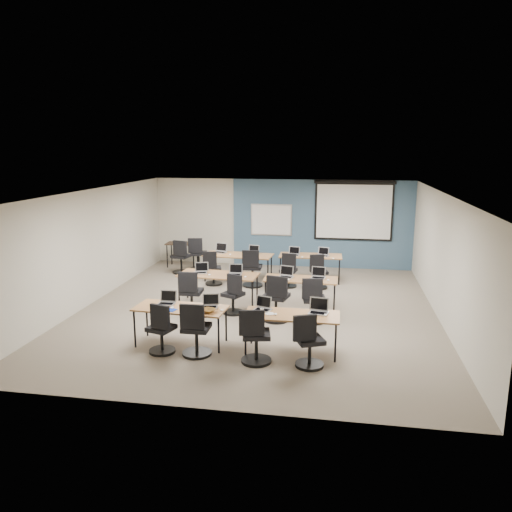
% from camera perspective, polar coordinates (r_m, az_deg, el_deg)
% --- Properties ---
extents(floor, '(8.00, 9.00, 0.02)m').
position_cam_1_polar(floor, '(11.54, 0.15, -6.18)').
color(floor, '#6B6354').
rests_on(floor, ground).
extents(ceiling, '(8.00, 9.00, 0.02)m').
position_cam_1_polar(ceiling, '(10.98, 0.15, 7.31)').
color(ceiling, white).
rests_on(ceiling, ground).
extents(wall_back, '(8.00, 0.04, 2.70)m').
position_cam_1_polar(wall_back, '(15.57, 2.89, 3.79)').
color(wall_back, beige).
rests_on(wall_back, ground).
extents(wall_front, '(8.00, 0.04, 2.70)m').
position_cam_1_polar(wall_front, '(6.94, -6.05, -7.24)').
color(wall_front, beige).
rests_on(wall_front, ground).
extents(wall_left, '(0.04, 9.00, 2.70)m').
position_cam_1_polar(wall_left, '(12.47, -18.30, 1.02)').
color(wall_left, beige).
rests_on(wall_left, ground).
extents(wall_right, '(0.04, 9.00, 2.70)m').
position_cam_1_polar(wall_right, '(11.25, 20.68, -0.34)').
color(wall_right, beige).
rests_on(wall_right, ground).
extents(blue_accent_panel, '(5.50, 0.04, 2.70)m').
position_cam_1_polar(blue_accent_panel, '(15.44, 7.50, 3.63)').
color(blue_accent_panel, '#3D5977').
rests_on(blue_accent_panel, wall_back).
extents(whiteboard, '(1.28, 0.03, 0.98)m').
position_cam_1_polar(whiteboard, '(15.52, 1.76, 4.15)').
color(whiteboard, '#BABABA').
rests_on(whiteboard, wall_back).
extents(projector_screen, '(2.40, 0.10, 1.82)m').
position_cam_1_polar(projector_screen, '(15.30, 11.11, 5.45)').
color(projector_screen, black).
rests_on(projector_screen, wall_back).
extents(training_table_front_left, '(1.72, 0.72, 0.73)m').
position_cam_1_polar(training_table_front_left, '(9.51, -8.62, -6.09)').
color(training_table_front_left, brown).
rests_on(training_table_front_left, floor).
extents(training_table_front_right, '(1.71, 0.71, 0.73)m').
position_cam_1_polar(training_table_front_right, '(9.05, 4.11, -6.94)').
color(training_table_front_right, '#9C5428').
rests_on(training_table_front_right, floor).
extents(training_table_mid_left, '(1.87, 0.78, 0.73)m').
position_cam_1_polar(training_table_mid_left, '(11.82, -4.33, -2.28)').
color(training_table_mid_left, brown).
rests_on(training_table_mid_left, floor).
extents(training_table_mid_right, '(1.67, 0.69, 0.73)m').
position_cam_1_polar(training_table_mid_right, '(11.45, 5.13, -2.82)').
color(training_table_mid_right, '#956841').
rests_on(training_table_mid_right, floor).
extents(training_table_back_left, '(1.89, 0.79, 0.73)m').
position_cam_1_polar(training_table_back_left, '(13.92, -2.03, -0.00)').
color(training_table_back_left, '#A46E47').
rests_on(training_table_back_left, floor).
extents(training_table_back_right, '(1.72, 0.72, 0.73)m').
position_cam_1_polar(training_table_back_right, '(13.91, 6.24, -0.10)').
color(training_table_back_right, brown).
rests_on(training_table_back_right, floor).
extents(laptop_0, '(0.32, 0.27, 0.24)m').
position_cam_1_polar(laptop_0, '(9.73, -10.12, -5.04)').
color(laptop_0, '#B6B6BB').
rests_on(laptop_0, training_table_front_left).
extents(mouse_0, '(0.07, 0.11, 0.04)m').
position_cam_1_polar(mouse_0, '(9.45, -9.55, -5.84)').
color(mouse_0, white).
rests_on(mouse_0, training_table_front_left).
extents(task_chair_0, '(0.49, 0.48, 0.97)m').
position_cam_1_polar(task_chair_0, '(9.24, -10.77, -8.60)').
color(task_chair_0, black).
rests_on(task_chair_0, floor).
extents(laptop_1, '(0.31, 0.26, 0.24)m').
position_cam_1_polar(laptop_1, '(9.43, -5.28, -5.48)').
color(laptop_1, silver).
rests_on(laptop_1, training_table_front_left).
extents(mouse_1, '(0.08, 0.10, 0.03)m').
position_cam_1_polar(mouse_1, '(9.22, -3.93, -6.18)').
color(mouse_1, white).
rests_on(mouse_1, training_table_front_left).
extents(task_chair_1, '(0.53, 0.53, 1.01)m').
position_cam_1_polar(task_chair_1, '(9.04, -6.93, -8.80)').
color(task_chair_1, black).
rests_on(task_chair_1, floor).
extents(laptop_2, '(0.31, 0.26, 0.23)m').
position_cam_1_polar(laptop_2, '(9.24, 0.80, -5.79)').
color(laptop_2, silver).
rests_on(laptop_2, training_table_front_right).
extents(mouse_2, '(0.07, 0.10, 0.04)m').
position_cam_1_polar(mouse_2, '(8.98, 2.24, -6.66)').
color(mouse_2, white).
rests_on(mouse_2, training_table_front_right).
extents(task_chair_2, '(0.53, 0.53, 1.01)m').
position_cam_1_polar(task_chair_2, '(8.68, -0.10, -9.62)').
color(task_chair_2, black).
rests_on(task_chair_2, floor).
extents(laptop_3, '(0.35, 0.29, 0.26)m').
position_cam_1_polar(laptop_3, '(9.14, 7.17, -6.07)').
color(laptop_3, '#ABABAF').
rests_on(laptop_3, training_table_front_right).
extents(mouse_3, '(0.08, 0.11, 0.04)m').
position_cam_1_polar(mouse_3, '(9.02, 7.93, -6.69)').
color(mouse_3, white).
rests_on(mouse_3, training_table_front_right).
extents(task_chair_3, '(0.52, 0.49, 0.98)m').
position_cam_1_polar(task_chair_3, '(8.58, 6.01, -10.09)').
color(task_chair_3, black).
rests_on(task_chair_3, floor).
extents(laptop_4, '(0.32, 0.27, 0.24)m').
position_cam_1_polar(laptop_4, '(11.95, -6.32, -1.64)').
color(laptop_4, silver).
rests_on(laptop_4, training_table_mid_left).
extents(mouse_4, '(0.06, 0.10, 0.03)m').
position_cam_1_polar(mouse_4, '(11.72, -5.34, -2.15)').
color(mouse_4, white).
rests_on(mouse_4, training_table_mid_left).
extents(task_chair_4, '(0.53, 0.53, 1.01)m').
position_cam_1_polar(task_chair_4, '(11.23, -7.47, -4.57)').
color(task_chair_4, black).
rests_on(task_chair_4, floor).
extents(laptop_5, '(0.31, 0.27, 0.24)m').
position_cam_1_polar(laptop_5, '(11.73, -2.39, -1.85)').
color(laptop_5, silver).
rests_on(laptop_5, training_table_mid_left).
extents(mouse_5, '(0.09, 0.11, 0.03)m').
position_cam_1_polar(mouse_5, '(11.49, -1.23, -2.39)').
color(mouse_5, white).
rests_on(mouse_5, training_table_mid_left).
extents(task_chair_5, '(0.49, 0.46, 0.95)m').
position_cam_1_polar(task_chair_5, '(11.15, -2.59, -4.75)').
color(task_chair_5, black).
rests_on(task_chair_5, floor).
extents(laptop_6, '(0.33, 0.28, 0.25)m').
position_cam_1_polar(laptop_6, '(11.53, 3.48, -2.11)').
color(laptop_6, '#A4A4B0').
rests_on(laptop_6, training_table_mid_right).
extents(mouse_6, '(0.08, 0.11, 0.03)m').
position_cam_1_polar(mouse_6, '(11.26, 3.70, -2.72)').
color(mouse_6, white).
rests_on(mouse_6, training_table_mid_right).
extents(task_chair_6, '(0.57, 0.57, 1.04)m').
position_cam_1_polar(task_chair_6, '(10.70, 2.32, -5.25)').
color(task_chair_6, black).
rests_on(task_chair_6, floor).
extents(laptop_7, '(0.32, 0.27, 0.24)m').
position_cam_1_polar(laptop_7, '(11.52, 7.14, -2.19)').
color(laptop_7, silver).
rests_on(laptop_7, training_table_mid_right).
extents(mouse_7, '(0.08, 0.11, 0.04)m').
position_cam_1_polar(mouse_7, '(11.32, 8.25, -2.74)').
color(mouse_7, white).
rests_on(mouse_7, training_table_mid_right).
extents(task_chair_7, '(0.53, 0.53, 1.01)m').
position_cam_1_polar(task_chair_7, '(10.69, 6.59, -5.43)').
color(task_chair_7, black).
rests_on(task_chair_7, floor).
extents(laptop_8, '(0.34, 0.29, 0.26)m').
position_cam_1_polar(laptop_8, '(14.21, -4.06, 0.67)').
color(laptop_8, '#B1B1B2').
rests_on(laptop_8, training_table_back_left).
extents(mouse_8, '(0.08, 0.10, 0.03)m').
position_cam_1_polar(mouse_8, '(13.89, -2.96, 0.19)').
color(mouse_8, white).
rests_on(mouse_8, training_table_back_left).
extents(task_chair_8, '(0.47, 0.46, 0.95)m').
position_cam_1_polar(task_chair_8, '(13.52, -4.99, -1.72)').
color(task_chair_8, black).
rests_on(task_chair_8, floor).
extents(laptop_9, '(0.31, 0.27, 0.24)m').
position_cam_1_polar(laptop_9, '(13.98, -0.29, 0.49)').
color(laptop_9, silver).
rests_on(laptop_9, training_table_back_left).
extents(mouse_9, '(0.06, 0.09, 0.03)m').
position_cam_1_polar(mouse_9, '(13.74, 0.09, 0.07)').
color(mouse_9, white).
rests_on(mouse_9, training_table_back_left).
extents(task_chair_9, '(0.55, 0.55, 1.03)m').
position_cam_1_polar(task_chair_9, '(13.30, -0.46, -1.74)').
color(task_chair_9, black).
rests_on(task_chair_9, floor).
extents(laptop_10, '(0.30, 0.26, 0.23)m').
position_cam_1_polar(laptop_10, '(13.84, 4.37, 0.33)').
color(laptop_10, '#B5B5BF').
rests_on(laptop_10, training_table_back_right).
extents(mouse_10, '(0.06, 0.10, 0.03)m').
position_cam_1_polar(mouse_10, '(13.58, 5.31, -0.13)').
color(mouse_10, white).
rests_on(mouse_10, training_table_back_right).
extents(task_chair_10, '(0.46, 0.46, 0.95)m').
position_cam_1_polar(task_chair_10, '(13.28, 3.73, -1.96)').
color(task_chair_10, black).
rests_on(task_chair_10, floor).
extents(laptop_11, '(0.30, 0.26, 0.23)m').
position_cam_1_polar(laptop_11, '(13.84, 7.71, 0.25)').
color(laptop_11, '#B3B2B5').
rests_on(laptop_11, training_table_back_right).
extents(mouse_11, '(0.08, 0.10, 0.03)m').
position_cam_1_polar(mouse_11, '(13.53, 8.82, -0.27)').
color(mouse_11, white).
rests_on(mouse_11, training_table_back_right).
extents(task_chair_11, '(0.48, 0.46, 0.95)m').
position_cam_1_polar(task_chair_11, '(13.21, 7.14, -2.10)').
color(task_chair_11, black).
rests_on(task_chair_11, floor).
extents(blue_mousepad, '(0.26, 0.23, 0.01)m').
position_cam_1_polar(blue_mousepad, '(9.37, -9.77, -6.08)').
color(blue_mousepad, '#0B299D').
rests_on(blue_mousepad, training_table_front_left).
extents(snack_bowl, '(0.36, 0.36, 0.07)m').
position_cam_1_polar(snack_bowl, '(9.15, -5.48, -6.21)').
color(snack_bowl, brown).
rests_on(snack_bowl, training_table_front_left).
extents(snack_plate, '(0.20, 0.20, 0.01)m').
position_cam_1_polar(snack_plate, '(9.02, 1.55, -6.61)').
color(snack_plate, white).
rests_on(snack_plate, training_table_front_right).
extents(coffee_cup, '(0.06, 0.06, 0.05)m').
position_cam_1_polar(coffee_cup, '(9.08, 0.69, -6.27)').
color(coffee_cup, silver).
rests_on(coffee_cup, snack_plate).
extents(utility_table, '(0.97, 0.54, 0.75)m').
position_cam_1_polar(utility_table, '(15.65, -8.45, 1.17)').
color(utility_table, '#352618').
rests_on(utility_table, floor).
extents(spare_chair_a, '(0.53, 0.53, 1.01)m').
position_cam_1_polar(spare_chair_a, '(15.20, -6.66, -0.06)').
color(spare_chair_a, black).
rests_on(spare_chair_a, floor).
extents(spare_chair_b, '(0.54, 0.54, 1.01)m').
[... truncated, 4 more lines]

